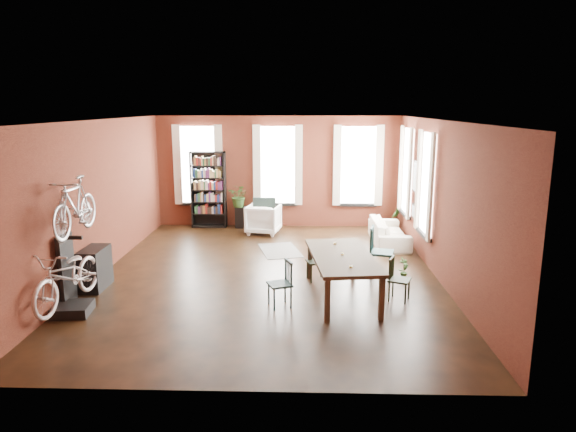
{
  "coord_description": "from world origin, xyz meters",
  "views": [
    {
      "loc": [
        0.74,
        -10.25,
        3.48
      ],
      "look_at": [
        0.41,
        0.6,
        1.14
      ],
      "focal_mm": 32.0,
      "sensor_mm": 36.0,
      "label": 1
    }
  ],
  "objects_px": {
    "bookshelf": "(209,190)",
    "bike_trainer": "(73,309)",
    "dining_chair_b": "(316,261)",
    "console_table": "(95,268)",
    "white_armchair": "(263,218)",
    "dining_chair_c": "(400,280)",
    "dining_table": "(342,276)",
    "dining_chair_d": "(381,252)",
    "plant_stand": "(241,217)",
    "bicycle_floor": "(66,249)",
    "cream_sofa": "(389,228)",
    "dining_chair_a": "(280,284)"
  },
  "relations": [
    {
      "from": "bike_trainer",
      "to": "plant_stand",
      "type": "bearing_deg",
      "value": 71.75
    },
    {
      "from": "dining_table",
      "to": "dining_chair_c",
      "type": "relative_size",
      "value": 3.01
    },
    {
      "from": "dining_chair_d",
      "to": "cream_sofa",
      "type": "height_order",
      "value": "dining_chair_d"
    },
    {
      "from": "white_armchair",
      "to": "console_table",
      "type": "height_order",
      "value": "white_armchair"
    },
    {
      "from": "dining_chair_b",
      "to": "console_table",
      "type": "xyz_separation_m",
      "value": [
        -4.29,
        -0.6,
        0.01
      ]
    },
    {
      "from": "dining_chair_d",
      "to": "dining_chair_b",
      "type": "bearing_deg",
      "value": 115.41
    },
    {
      "from": "dining_chair_d",
      "to": "console_table",
      "type": "relative_size",
      "value": 1.3
    },
    {
      "from": "dining_chair_a",
      "to": "plant_stand",
      "type": "distance_m",
      "value": 6.12
    },
    {
      "from": "dining_chair_d",
      "to": "white_armchair",
      "type": "bearing_deg",
      "value": 50.81
    },
    {
      "from": "plant_stand",
      "to": "bicycle_floor",
      "type": "relative_size",
      "value": 0.31
    },
    {
      "from": "bookshelf",
      "to": "console_table",
      "type": "height_order",
      "value": "bookshelf"
    },
    {
      "from": "cream_sofa",
      "to": "white_armchair",
      "type": "bearing_deg",
      "value": 73.74
    },
    {
      "from": "plant_stand",
      "to": "cream_sofa",
      "type": "bearing_deg",
      "value": -22.26
    },
    {
      "from": "white_armchair",
      "to": "dining_chair_c",
      "type": "bearing_deg",
      "value": 130.23
    },
    {
      "from": "dining_chair_c",
      "to": "dining_chair_d",
      "type": "distance_m",
      "value": 1.36
    },
    {
      "from": "dining_chair_b",
      "to": "console_table",
      "type": "height_order",
      "value": "console_table"
    },
    {
      "from": "white_armchair",
      "to": "bicycle_floor",
      "type": "relative_size",
      "value": 0.46
    },
    {
      "from": "dining_chair_b",
      "to": "dining_chair_c",
      "type": "bearing_deg",
      "value": 38.47
    },
    {
      "from": "white_armchair",
      "to": "bookshelf",
      "type": "bearing_deg",
      "value": -13.98
    },
    {
      "from": "bicycle_floor",
      "to": "dining_chair_c",
      "type": "bearing_deg",
      "value": 14.15
    },
    {
      "from": "console_table",
      "to": "dining_chair_a",
      "type": "bearing_deg",
      "value": -12.72
    },
    {
      "from": "dining_chair_d",
      "to": "bookshelf",
      "type": "xyz_separation_m",
      "value": [
        -4.36,
        4.32,
        0.58
      ]
    },
    {
      "from": "dining_chair_c",
      "to": "white_armchair",
      "type": "xyz_separation_m",
      "value": [
        -2.85,
        4.93,
        0.05
      ]
    },
    {
      "from": "cream_sofa",
      "to": "console_table",
      "type": "xyz_separation_m",
      "value": [
        -6.23,
        -3.5,
        -0.01
      ]
    },
    {
      "from": "dining_table",
      "to": "cream_sofa",
      "type": "relative_size",
      "value": 1.14
    },
    {
      "from": "dining_chair_c",
      "to": "plant_stand",
      "type": "relative_size",
      "value": 1.29
    },
    {
      "from": "bike_trainer",
      "to": "plant_stand",
      "type": "distance_m",
      "value": 6.75
    },
    {
      "from": "dining_chair_d",
      "to": "plant_stand",
      "type": "height_order",
      "value": "dining_chair_d"
    },
    {
      "from": "bookshelf",
      "to": "dining_chair_c",
      "type": "bearing_deg",
      "value": -51.56
    },
    {
      "from": "bookshelf",
      "to": "console_table",
      "type": "xyz_separation_m",
      "value": [
        -1.28,
        -5.2,
        -0.7
      ]
    },
    {
      "from": "bookshelf",
      "to": "bicycle_floor",
      "type": "height_order",
      "value": "bookshelf"
    },
    {
      "from": "dining_table",
      "to": "dining_chair_d",
      "type": "relative_size",
      "value": 2.28
    },
    {
      "from": "dining_chair_c",
      "to": "dining_chair_d",
      "type": "relative_size",
      "value": 0.76
    },
    {
      "from": "dining_chair_d",
      "to": "dining_chair_a",
      "type": "bearing_deg",
      "value": 143.58
    },
    {
      "from": "dining_chair_c",
      "to": "plant_stand",
      "type": "bearing_deg",
      "value": 55.18
    },
    {
      "from": "console_table",
      "to": "dining_chair_c",
      "type": "bearing_deg",
      "value": -4.59
    },
    {
      "from": "dining_chair_a",
      "to": "console_table",
      "type": "height_order",
      "value": "dining_chair_a"
    },
    {
      "from": "dining_chair_b",
      "to": "white_armchair",
      "type": "height_order",
      "value": "white_armchair"
    },
    {
      "from": "dining_chair_a",
      "to": "dining_chair_c",
      "type": "bearing_deg",
      "value": 77.74
    },
    {
      "from": "dining_chair_b",
      "to": "bicycle_floor",
      "type": "height_order",
      "value": "bicycle_floor"
    },
    {
      "from": "bicycle_floor",
      "to": "dining_table",
      "type": "bearing_deg",
      "value": 17.52
    },
    {
      "from": "white_armchair",
      "to": "console_table",
      "type": "relative_size",
      "value": 1.11
    },
    {
      "from": "dining_chair_a",
      "to": "plant_stand",
      "type": "relative_size",
      "value": 1.36
    },
    {
      "from": "dining_table",
      "to": "dining_chair_c",
      "type": "xyz_separation_m",
      "value": [
        1.03,
        -0.14,
        -0.01
      ]
    },
    {
      "from": "bookshelf",
      "to": "bike_trainer",
      "type": "distance_m",
      "value": 6.65
    },
    {
      "from": "dining_chair_c",
      "to": "console_table",
      "type": "xyz_separation_m",
      "value": [
        -5.78,
        0.46,
        0.01
      ]
    },
    {
      "from": "dining_table",
      "to": "cream_sofa",
      "type": "xyz_separation_m",
      "value": [
        1.49,
        3.83,
        0.0
      ]
    },
    {
      "from": "bicycle_floor",
      "to": "dining_chair_b",
      "type": "bearing_deg",
      "value": 29.97
    },
    {
      "from": "plant_stand",
      "to": "bicycle_floor",
      "type": "height_order",
      "value": "bicycle_floor"
    },
    {
      "from": "plant_stand",
      "to": "bicycle_floor",
      "type": "distance_m",
      "value": 6.8
    }
  ]
}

